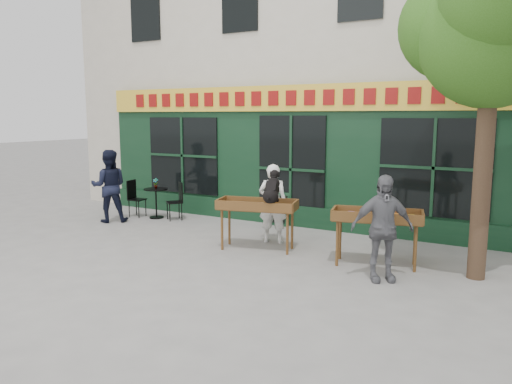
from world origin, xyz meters
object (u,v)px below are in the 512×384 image
man_right (382,228)px  bistro_table (156,197)px  dog (272,186)px  woman (273,203)px  man_left (109,186)px  book_cart_center (257,208)px  book_cart_right (377,219)px

man_right → bistro_table: (-6.36, 1.97, -0.31)m
dog → man_right: bearing=-28.4°
woman → man_left: bearing=-11.3°
book_cart_center → man_left: man_left is taller
book_cart_center → dog: bearing=-22.2°
book_cart_center → bistro_table: bearing=146.3°
woman → man_left: 4.44m
bistro_table → man_left: size_ratio=0.43×
book_cart_center → bistro_table: (-3.73, 1.33, -0.28)m
bistro_table → man_left: (-0.70, -0.90, 0.35)m
dog → man_right: man_right is taller
bistro_table → book_cart_center: bearing=-19.7°
book_cart_center → man_right: (2.62, -0.63, 0.03)m
book_cart_center → man_right: size_ratio=0.94×
book_cart_center → woman: bearing=75.9°
book_cart_center → woman: 0.65m
woman → man_right: size_ratio=0.96×
dog → man_right: 2.39m
woman → bistro_table: bearing=-24.4°
book_cart_center → bistro_table: book_cart_center is taller
man_right → man_left: bearing=137.8°
man_right → bistro_table: bearing=129.2°
dog → bistro_table: 4.38m
book_cart_center → bistro_table: 3.97m
dog → woman: 0.92m
dog → bistro_table: bearing=147.2°
dog → bistro_table: size_ratio=0.79×
book_cart_right → bistro_table: bearing=155.0°
man_left → dog: bearing=133.0°
man_left → book_cart_center: bearing=133.2°
dog → woman: (-0.35, 0.70, -0.48)m
book_cart_center → man_right: man_right is taller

